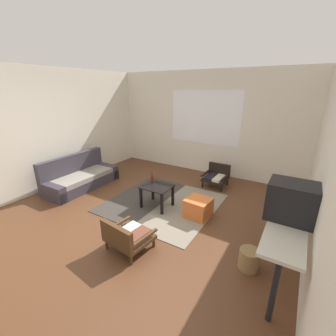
{
  "coord_description": "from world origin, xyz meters",
  "views": [
    {
      "loc": [
        2.34,
        -2.69,
        2.25
      ],
      "look_at": [
        0.1,
        0.98,
        0.72
      ],
      "focal_mm": 24.13,
      "sensor_mm": 36.0,
      "label": 1
    }
  ],
  "objects_px": {
    "ottoman_orange": "(198,208)",
    "console_shelf": "(288,220)",
    "coffee_table": "(157,191)",
    "glass_bottle": "(152,178)",
    "couch": "(80,178)",
    "armchair_by_window": "(217,176)",
    "armchair_striped_foreground": "(126,236)",
    "wicker_basket": "(249,259)",
    "crt_television": "(292,201)",
    "clay_vase": "(294,191)"
  },
  "relations": [
    {
      "from": "ottoman_orange",
      "to": "console_shelf",
      "type": "xyz_separation_m",
      "value": [
        1.44,
        -0.58,
        0.53
      ]
    },
    {
      "from": "coffee_table",
      "to": "glass_bottle",
      "type": "bearing_deg",
      "value": 153.97
    },
    {
      "from": "couch",
      "to": "ottoman_orange",
      "type": "bearing_deg",
      "value": 4.49
    },
    {
      "from": "couch",
      "to": "armchair_by_window",
      "type": "height_order",
      "value": "couch"
    },
    {
      "from": "coffee_table",
      "to": "glass_bottle",
      "type": "distance_m",
      "value": 0.27
    },
    {
      "from": "console_shelf",
      "to": "armchair_striped_foreground",
      "type": "bearing_deg",
      "value": -157.39
    },
    {
      "from": "armchair_by_window",
      "to": "console_shelf",
      "type": "distance_m",
      "value": 2.73
    },
    {
      "from": "couch",
      "to": "coffee_table",
      "type": "height_order",
      "value": "couch"
    },
    {
      "from": "ottoman_orange",
      "to": "wicker_basket",
      "type": "height_order",
      "value": "ottoman_orange"
    },
    {
      "from": "armchair_striped_foreground",
      "to": "glass_bottle",
      "type": "distance_m",
      "value": 1.5
    },
    {
      "from": "couch",
      "to": "crt_television",
      "type": "relative_size",
      "value": 3.31
    },
    {
      "from": "clay_vase",
      "to": "glass_bottle",
      "type": "relative_size",
      "value": 1.15
    },
    {
      "from": "glass_bottle",
      "to": "console_shelf",
      "type": "bearing_deg",
      "value": -12.97
    },
    {
      "from": "couch",
      "to": "wicker_basket",
      "type": "relative_size",
      "value": 6.32
    },
    {
      "from": "couch",
      "to": "coffee_table",
      "type": "bearing_deg",
      "value": 3.67
    },
    {
      "from": "crt_television",
      "to": "clay_vase",
      "type": "bearing_deg",
      "value": 89.7
    },
    {
      "from": "console_shelf",
      "to": "crt_television",
      "type": "xyz_separation_m",
      "value": [
        -0.0,
        -0.09,
        0.3
      ]
    },
    {
      "from": "ottoman_orange",
      "to": "crt_television",
      "type": "distance_m",
      "value": 1.8
    },
    {
      "from": "ottoman_orange",
      "to": "console_shelf",
      "type": "bearing_deg",
      "value": -21.95
    },
    {
      "from": "couch",
      "to": "clay_vase",
      "type": "xyz_separation_m",
      "value": [
        4.41,
        0.17,
        0.67
      ]
    },
    {
      "from": "ottoman_orange",
      "to": "console_shelf",
      "type": "relative_size",
      "value": 0.23
    },
    {
      "from": "armchair_striped_foreground",
      "to": "ottoman_orange",
      "type": "height_order",
      "value": "armchair_striped_foreground"
    },
    {
      "from": "coffee_table",
      "to": "clay_vase",
      "type": "relative_size",
      "value": 1.98
    },
    {
      "from": "armchair_by_window",
      "to": "ottoman_orange",
      "type": "relative_size",
      "value": 1.29
    },
    {
      "from": "coffee_table",
      "to": "console_shelf",
      "type": "bearing_deg",
      "value": -11.97
    },
    {
      "from": "console_shelf",
      "to": "wicker_basket",
      "type": "height_order",
      "value": "console_shelf"
    },
    {
      "from": "clay_vase",
      "to": "armchair_striped_foreground",
      "type": "bearing_deg",
      "value": -145.62
    },
    {
      "from": "console_shelf",
      "to": "ottoman_orange",
      "type": "bearing_deg",
      "value": 158.05
    },
    {
      "from": "couch",
      "to": "console_shelf",
      "type": "distance_m",
      "value": 4.45
    },
    {
      "from": "coffee_table",
      "to": "wicker_basket",
      "type": "distance_m",
      "value": 2.09
    },
    {
      "from": "ottoman_orange",
      "to": "clay_vase",
      "type": "height_order",
      "value": "clay_vase"
    },
    {
      "from": "crt_television",
      "to": "clay_vase",
      "type": "height_order",
      "value": "crt_television"
    },
    {
      "from": "armchair_striped_foreground",
      "to": "wicker_basket",
      "type": "bearing_deg",
      "value": 19.42
    },
    {
      "from": "wicker_basket",
      "to": "crt_television",
      "type": "bearing_deg",
      "value": 24.58
    },
    {
      "from": "coffee_table",
      "to": "armchair_by_window",
      "type": "xyz_separation_m",
      "value": [
        0.63,
        1.63,
        -0.1
      ]
    },
    {
      "from": "armchair_by_window",
      "to": "wicker_basket",
      "type": "distance_m",
      "value": 2.71
    },
    {
      "from": "armchair_by_window",
      "to": "glass_bottle",
      "type": "relative_size",
      "value": 2.21
    },
    {
      "from": "ottoman_orange",
      "to": "wicker_basket",
      "type": "bearing_deg",
      "value": -36.98
    },
    {
      "from": "couch",
      "to": "ottoman_orange",
      "type": "xyz_separation_m",
      "value": [
        2.97,
        0.23,
        -0.05
      ]
    },
    {
      "from": "ottoman_orange",
      "to": "crt_television",
      "type": "bearing_deg",
      "value": -24.98
    },
    {
      "from": "console_shelf",
      "to": "glass_bottle",
      "type": "bearing_deg",
      "value": 167.03
    },
    {
      "from": "coffee_table",
      "to": "armchair_striped_foreground",
      "type": "height_order",
      "value": "armchair_striped_foreground"
    },
    {
      "from": "armchair_by_window",
      "to": "console_shelf",
      "type": "xyz_separation_m",
      "value": [
        1.66,
        -2.12,
        0.46
      ]
    },
    {
      "from": "console_shelf",
      "to": "wicker_basket",
      "type": "xyz_separation_m",
      "value": [
        -0.34,
        -0.25,
        -0.57
      ]
    },
    {
      "from": "couch",
      "to": "glass_bottle",
      "type": "xyz_separation_m",
      "value": [
        1.96,
        0.22,
        0.32
      ]
    },
    {
      "from": "ottoman_orange",
      "to": "crt_television",
      "type": "relative_size",
      "value": 0.8
    },
    {
      "from": "armchair_by_window",
      "to": "crt_television",
      "type": "relative_size",
      "value": 1.04
    },
    {
      "from": "armchair_striped_foreground",
      "to": "ottoman_orange",
      "type": "distance_m",
      "value": 1.48
    },
    {
      "from": "armchair_striped_foreground",
      "to": "console_shelf",
      "type": "bearing_deg",
      "value": 22.61
    },
    {
      "from": "armchair_striped_foreground",
      "to": "ottoman_orange",
      "type": "xyz_separation_m",
      "value": [
        0.5,
        1.39,
        -0.07
      ]
    }
  ]
}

